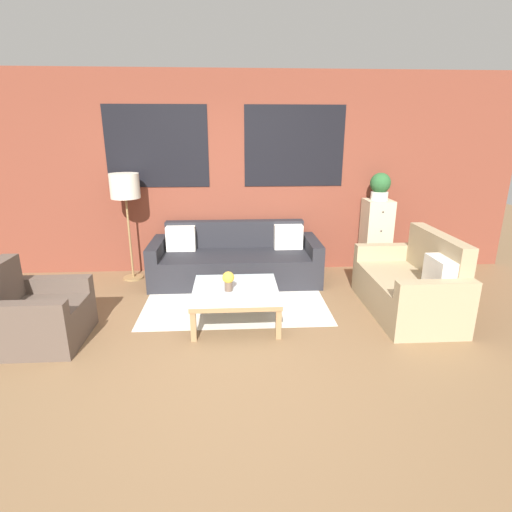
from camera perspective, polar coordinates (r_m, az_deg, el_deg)
name	(u,v)px	position (r m, az deg, el deg)	size (l,w,h in m)	color
ground_plane	(228,352)	(3.90, -4.07, -13.57)	(16.00, 16.00, 0.00)	brown
wall_back_brick	(227,175)	(5.81, -4.17, 11.48)	(8.40, 0.09, 2.80)	brown
rug	(235,300)	(4.99, -2.96, -6.24)	(2.19, 1.55, 0.00)	silver
couch_dark	(235,261)	(5.57, -2.95, -0.69)	(2.29, 0.88, 0.78)	#232328
settee_vintage	(411,286)	(4.89, 21.25, -4.07)	(0.80, 1.46, 0.92)	tan
armchair_corner	(37,316)	(4.49, -28.81, -7.50)	(0.80, 0.80, 0.84)	brown
coffee_table	(236,293)	(4.35, -2.95, -5.36)	(0.92, 0.92, 0.37)	silver
floor_lamp	(125,190)	(5.67, -18.21, 8.98)	(0.39, 0.39, 1.47)	olive
drawer_cabinet	(375,237)	(6.06, 16.70, 2.67)	(0.37, 0.41, 1.07)	#C6B793
potted_plant	(380,186)	(5.93, 17.32, 9.55)	(0.28, 0.28, 0.38)	silver
flower_vase	(228,280)	(4.24, -3.97, -3.41)	(0.13, 0.13, 0.21)	brown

